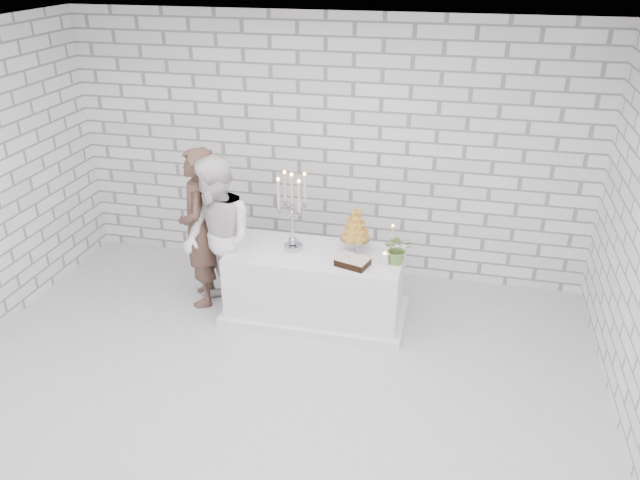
% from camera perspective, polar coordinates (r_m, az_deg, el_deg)
% --- Properties ---
extents(ground, '(6.00, 5.00, 0.01)m').
position_cam_1_polar(ground, '(5.70, -5.26, -14.03)').
color(ground, silver).
rests_on(ground, ground).
extents(ceiling, '(6.00, 5.00, 0.01)m').
position_cam_1_polar(ceiling, '(4.42, -6.90, 17.32)').
color(ceiling, white).
rests_on(ceiling, ground).
extents(wall_back, '(6.00, 0.01, 3.00)m').
position_cam_1_polar(wall_back, '(7.11, 0.48, 8.37)').
color(wall_back, white).
rests_on(wall_back, ground).
extents(cake_table, '(1.80, 0.80, 0.75)m').
position_cam_1_polar(cake_table, '(6.54, -0.42, -4.09)').
color(cake_table, white).
rests_on(cake_table, ground).
extents(groom, '(0.62, 0.75, 1.77)m').
position_cam_1_polar(groom, '(6.71, -11.08, 1.10)').
color(groom, '#4E3428').
rests_on(groom, ground).
extents(bride, '(1.07, 1.07, 1.75)m').
position_cam_1_polar(bride, '(6.43, -9.41, 0.02)').
color(bride, white).
rests_on(bride, ground).
extents(candelabra, '(0.35, 0.35, 0.84)m').
position_cam_1_polar(candelabra, '(6.26, -2.58, 2.59)').
color(candelabra, '#A2A1AB').
rests_on(candelabra, cake_table).
extents(croquembouche, '(0.39, 0.39, 0.49)m').
position_cam_1_polar(croquembouche, '(6.28, 3.30, 0.94)').
color(croquembouche, olive).
rests_on(croquembouche, cake_table).
extents(chocolate_cake, '(0.36, 0.30, 0.08)m').
position_cam_1_polar(chocolate_cake, '(6.10, 3.04, -2.01)').
color(chocolate_cake, black).
rests_on(chocolate_cake, cake_table).
extents(pillar_candle, '(0.08, 0.08, 0.12)m').
position_cam_1_polar(pillar_candle, '(6.13, 5.99, -1.77)').
color(pillar_candle, white).
rests_on(pillar_candle, cake_table).
extents(extra_taper, '(0.06, 0.06, 0.32)m').
position_cam_1_polar(extra_taper, '(6.28, 6.68, -0.08)').
color(extra_taper, beige).
rests_on(extra_taper, cake_table).
extents(flowers, '(0.31, 0.28, 0.31)m').
position_cam_1_polar(flowers, '(6.14, 7.21, -0.82)').
color(flowers, '#4C6A2B').
rests_on(flowers, cake_table).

